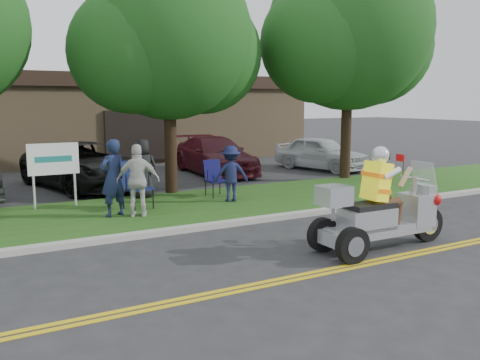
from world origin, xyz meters
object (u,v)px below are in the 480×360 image
lawn_chair_b (135,182)px  parked_car_right (215,155)px  parked_car_far_right (321,153)px  spectator_adult_left (113,178)px  parked_car_mid (84,165)px  spectator_adult_right (138,181)px  trike_scooter (379,214)px  lawn_chair_a (214,176)px

lawn_chair_b → parked_car_right: (4.83, 5.24, -0.07)m
lawn_chair_b → parked_car_far_right: parked_car_far_right is taller
spectator_adult_left → parked_car_mid: size_ratio=0.34×
spectator_adult_right → parked_car_far_right: size_ratio=0.42×
spectator_adult_right → parked_car_right: 8.00m
spectator_adult_right → parked_car_right: (5.04, 6.21, -0.25)m
spectator_adult_right → parked_car_mid: size_ratio=0.32×
trike_scooter → parked_car_right: size_ratio=0.62×
lawn_chair_a → parked_car_right: bearing=60.1°
lawn_chair_b → spectator_adult_left: size_ratio=0.66×
spectator_adult_left → parked_car_right: 8.11m
lawn_chair_a → parked_car_mid: parked_car_mid is taller
lawn_chair_b → parked_car_mid: bearing=78.9°
lawn_chair_a → parked_car_right: parked_car_right is taller
lawn_chair_b → parked_car_far_right: 10.04m
trike_scooter → spectator_adult_left: trike_scooter is taller
spectator_adult_right → parked_car_right: spectator_adult_right is taller
lawn_chair_b → parked_car_mid: 4.40m
lawn_chair_a → parked_car_right: (2.31, 4.68, 0.03)m
lawn_chair_a → lawn_chair_b: bearing=-171.0°
spectator_adult_left → parked_car_far_right: bearing=-172.8°
parked_car_right → parked_car_mid: bearing=-168.0°
parked_car_mid → lawn_chair_a: bearing=-67.7°
lawn_chair_a → parked_car_mid: bearing=123.2°
trike_scooter → lawn_chair_b: bearing=119.6°
lawn_chair_a → spectator_adult_right: 3.14m
lawn_chair_a → spectator_adult_left: spectator_adult_left is taller
parked_car_mid → parked_car_right: bearing=-4.9°
lawn_chair_b → spectator_adult_right: bearing=-117.9°
lawn_chair_a → lawn_chair_b: 2.58m
lawn_chair_b → parked_car_mid: parked_car_mid is taller
trike_scooter → lawn_chair_b: size_ratio=2.52×
lawn_chair_a → lawn_chair_b: (-2.52, -0.56, 0.10)m
lawn_chair_a → spectator_adult_left: (-3.24, -1.22, 0.33)m
lawn_chair_b → parked_car_right: bearing=31.9°
lawn_chair_a → parked_car_right: 5.22m
lawn_chair_a → parked_car_right: size_ratio=0.21×
parked_car_mid → parked_car_right: 5.23m
trike_scooter → spectator_adult_left: bearing=128.6°
parked_car_mid → parked_car_far_right: size_ratio=1.31×
lawn_chair_a → spectator_adult_left: 3.48m
trike_scooter → lawn_chair_b: trike_scooter is taller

